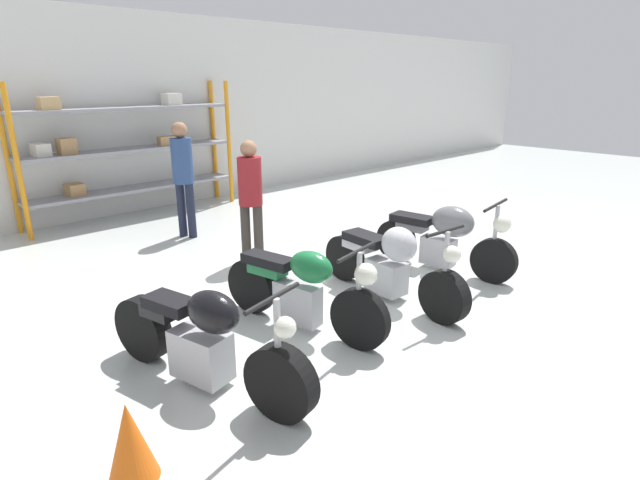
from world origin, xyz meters
The scene contains 10 objects.
ground_plane centered at (0.00, 0.00, 0.00)m, with size 30.00×30.00×0.00m, color silver.
back_wall centered at (0.00, 5.76, 1.80)m, with size 30.00×0.08×3.60m.
shelving_rack centered at (0.01, 5.40, 1.26)m, with size 3.87×0.63×2.39m.
motorcycle_black centered at (-1.88, -0.21, 0.41)m, with size 0.78×2.12×0.99m.
motorcycle_green centered at (-0.66, -0.03, 0.44)m, with size 0.68×1.94×0.97m.
motorcycle_silver centered at (0.56, -0.16, 0.42)m, with size 0.57×2.11×1.00m.
motorcycle_grey centered at (1.77, -0.10, 0.47)m, with size 0.73×1.94×1.00m.
person_browsing centered at (0.10, 3.57, 1.07)m, with size 0.42×0.42×1.81m.
person_near_rack centered at (0.17, 1.92, 0.98)m, with size 0.45×0.45×1.67m.
traffic_cone centered at (-2.77, -0.77, 0.28)m, with size 0.32×0.32×0.55m.
Camera 1 is at (-3.69, -3.43, 2.42)m, focal length 28.00 mm.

